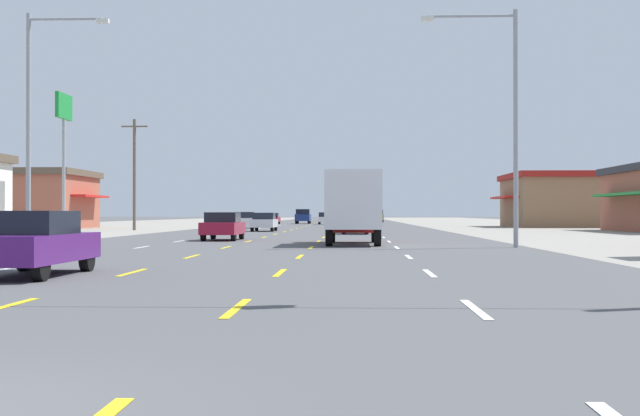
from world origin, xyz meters
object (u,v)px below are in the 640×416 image
object	(u,v)px
suv_far_right_distant_c	(377,216)
sedan_far_left_distant_a	(272,218)
box_truck_inner_right_near	(353,204)
hatchback_far_left_farther	(245,220)
streetlight_right_row_0	(506,110)
sedan_inner_left_mid	(223,226)
sedan_inner_left_far	(264,222)
pole_sign_left_row_1	(64,124)
streetlight_left_row_0	(36,113)
sedan_inner_left_nearest	(31,242)
hatchback_center_turn_farthest	(325,218)
suv_inner_left_distant_b	(303,216)
sedan_inner_right_midfar	(355,223)

from	to	relation	value
suv_far_right_distant_c	sedan_far_left_distant_a	bearing A→B (deg)	-121.06
box_truck_inner_right_near	hatchback_far_left_farther	distance (m)	43.86
hatchback_far_left_farther	streetlight_right_row_0	bearing A→B (deg)	-70.20
box_truck_inner_right_near	suv_far_right_distant_c	xyz separation A→B (m)	(3.74, 96.22, -0.81)
sedan_inner_left_mid	sedan_inner_left_far	bearing A→B (deg)	90.46
sedan_far_left_distant_a	pole_sign_left_row_1	bearing A→B (deg)	-98.69
pole_sign_left_row_1	streetlight_left_row_0	xyz separation A→B (m)	(5.71, -20.21, -1.66)
sedan_inner_left_nearest	sedan_far_left_distant_a	size ratio (longest dim) A/B	1.00
hatchback_center_turn_farthest	sedan_far_left_distant_a	world-z (taller)	hatchback_center_turn_farthest
sedan_inner_left_mid	pole_sign_left_row_1	bearing A→B (deg)	137.83
sedan_inner_left_nearest	suv_far_right_distant_c	bearing A→B (deg)	84.61
sedan_inner_left_nearest	pole_sign_left_row_1	xyz separation A→B (m)	(-11.80, 36.76, 6.51)
sedan_inner_left_mid	streetlight_right_row_0	distance (m)	16.70
hatchback_far_left_farther	suv_inner_left_distant_b	xyz separation A→B (m)	(3.44, 35.36, 0.24)
pole_sign_left_row_1	suv_inner_left_distant_b	bearing A→B (deg)	78.69
sedan_far_left_distant_a	streetlight_right_row_0	distance (m)	77.82
sedan_far_left_distant_a	suv_far_right_distant_c	distance (m)	27.62
sedan_inner_right_midfar	sedan_inner_left_far	bearing A→B (deg)	130.05
sedan_inner_right_midfar	streetlight_left_row_0	bearing A→B (deg)	-120.06
sedan_inner_left_far	pole_sign_left_row_1	bearing A→B (deg)	-136.28
sedan_inner_left_mid	hatchback_center_turn_farthest	distance (m)	65.99
sedan_inner_left_nearest	sedan_inner_left_mid	size ratio (longest dim) A/B	1.00
hatchback_center_turn_farthest	streetlight_right_row_0	distance (m)	75.86
sedan_inner_left_nearest	sedan_inner_left_far	size ratio (longest dim) A/B	1.00
sedan_far_left_distant_a	hatchback_far_left_farther	bearing A→B (deg)	-89.49
sedan_far_left_distant_a	sedan_inner_left_mid	bearing A→B (deg)	-86.82
suv_far_right_distant_c	hatchback_center_turn_farthest	bearing A→B (deg)	-106.71
box_truck_inner_right_near	sedan_far_left_distant_a	bearing A→B (deg)	98.24
sedan_inner_left_mid	suv_far_right_distant_c	distance (m)	90.95
sedan_inner_left_nearest	pole_sign_left_row_1	distance (m)	39.16
pole_sign_left_row_1	streetlight_left_row_0	world-z (taller)	streetlight_left_row_0
suv_far_right_distant_c	streetlight_right_row_0	world-z (taller)	streetlight_right_row_0
sedan_inner_left_mid	hatchback_center_turn_farthest	size ratio (longest dim) A/B	1.15
sedan_inner_left_nearest	pole_sign_left_row_1	bearing A→B (deg)	107.80
sedan_inner_right_midfar	suv_far_right_distant_c	size ratio (longest dim) A/B	0.92
streetlight_right_row_0	suv_far_right_distant_c	bearing A→B (deg)	91.47
sedan_far_left_distant_a	suv_inner_left_distant_b	distance (m)	6.58
sedan_inner_left_mid	streetlight_left_row_0	bearing A→B (deg)	-125.39
sedan_far_left_distant_a	streetlight_left_row_0	xyz separation A→B (m)	(-2.80, -75.83, 4.85)
hatchback_far_left_farther	suv_far_right_distant_c	bearing A→B (deg)	75.37
hatchback_far_left_farther	suv_inner_left_distant_b	size ratio (longest dim) A/B	0.80
hatchback_center_turn_farthest	streetlight_left_row_0	world-z (taller)	streetlight_left_row_0
sedan_inner_right_midfar	suv_far_right_distant_c	bearing A→B (deg)	87.30
sedan_inner_left_nearest	hatchback_far_left_farther	world-z (taller)	hatchback_far_left_farther
sedan_far_left_distant_a	pole_sign_left_row_1	xyz separation A→B (m)	(-8.50, -55.62, 6.51)
pole_sign_left_row_1	sedan_inner_left_mid	bearing A→B (deg)	-42.17
sedan_far_left_distant_a	sedan_inner_left_far	bearing A→B (deg)	-85.43
suv_inner_left_distant_b	suv_far_right_distant_c	distance (m)	21.05
sedan_inner_right_midfar	sedan_far_left_distant_a	xyz separation A→B (m)	(-10.65, 52.60, 0.00)
pole_sign_left_row_1	streetlight_right_row_0	world-z (taller)	streetlight_right_row_0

